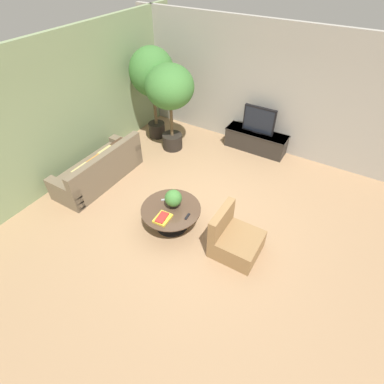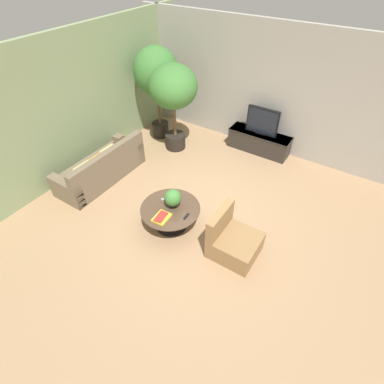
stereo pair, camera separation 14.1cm
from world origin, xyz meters
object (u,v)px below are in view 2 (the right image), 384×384
(coffee_table, at_px, (171,213))
(television, at_px, (263,121))
(media_console, at_px, (259,142))
(potted_palm_tall, at_px, (156,75))
(potted_plant_tabletop, at_px, (173,198))
(armchair_wicker, at_px, (233,241))
(potted_palm_corner, at_px, (173,91))
(couch_by_wall, at_px, (102,168))

(coffee_table, bearing_deg, television, 83.91)
(media_console, bearing_deg, coffee_table, -96.09)
(potted_palm_tall, xyz_separation_m, potted_plant_tabletop, (2.27, -2.54, -1.02))
(media_console, bearing_deg, potted_plant_tabletop, -95.89)
(armchair_wicker, bearing_deg, potted_plant_tabletop, 90.32)
(television, bearing_deg, media_console, 90.00)
(television, distance_m, potted_palm_tall, 2.85)
(coffee_table, relative_size, potted_palm_corner, 0.52)
(media_console, height_order, television, television)
(couch_by_wall, distance_m, armchair_wicker, 3.48)
(television, xyz_separation_m, potted_palm_corner, (-1.91, -1.04, 0.70))
(coffee_table, bearing_deg, potted_plant_tabletop, 74.58)
(television, bearing_deg, potted_plant_tabletop, -95.89)
(coffee_table, bearing_deg, potted_palm_corner, 123.50)
(potted_palm_corner, bearing_deg, potted_palm_tall, 158.59)
(television, distance_m, potted_plant_tabletop, 3.33)
(couch_by_wall, height_order, potted_plant_tabletop, same)
(potted_palm_tall, bearing_deg, couch_by_wall, -88.23)
(television, distance_m, armchair_wicker, 3.47)
(potted_palm_tall, bearing_deg, media_console, 16.28)
(coffee_table, bearing_deg, couch_by_wall, 171.12)
(coffee_table, distance_m, couch_by_wall, 2.21)
(television, relative_size, couch_by_wall, 0.38)
(media_console, distance_m, armchair_wicker, 3.43)
(couch_by_wall, height_order, armchair_wicker, armchair_wicker)
(potted_palm_corner, bearing_deg, armchair_wicker, -38.62)
(couch_by_wall, bearing_deg, potted_palm_tall, -178.23)
(potted_palm_tall, distance_m, potted_palm_corner, 0.77)
(armchair_wicker, bearing_deg, potted_palm_tall, 54.34)
(television, distance_m, couch_by_wall, 4.00)
(media_console, relative_size, potted_palm_tall, 0.67)
(armchair_wicker, xyz_separation_m, potted_palm_tall, (-3.54, 2.54, 1.42))
(media_console, bearing_deg, potted_palm_tall, -163.72)
(coffee_table, xyz_separation_m, armchair_wicker, (1.28, 0.08, -0.05))
(coffee_table, xyz_separation_m, couch_by_wall, (-2.18, 0.34, -0.03))
(television, relative_size, potted_palm_tall, 0.34)
(coffee_table, height_order, couch_by_wall, couch_by_wall)
(potted_palm_tall, bearing_deg, potted_palm_corner, -21.41)
(potted_palm_corner, distance_m, potted_plant_tabletop, 2.89)
(potted_palm_tall, height_order, potted_palm_corner, potted_palm_tall)
(armchair_wicker, bearing_deg, couch_by_wall, 85.62)
(media_console, distance_m, couch_by_wall, 3.96)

